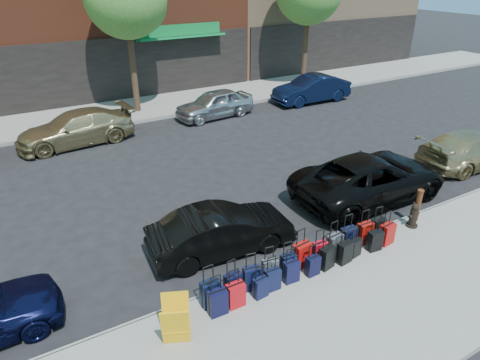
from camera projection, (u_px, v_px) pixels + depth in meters
ground at (213, 192)px, 14.28m from camera, size 120.00×120.00×0.00m
sidewalk_near at (349, 313)px, 9.22m from camera, size 60.00×4.00×0.15m
sidewalk_far at (126, 111)px, 21.97m from camera, size 60.00×4.00×0.15m
curb_near at (293, 262)px, 10.78m from camera, size 60.00×0.08×0.15m
curb_far at (138, 122)px, 20.41m from camera, size 60.00×0.08×0.15m
suitcase_front_0 at (211, 293)px, 9.20m from camera, size 0.43×0.25×1.01m
suitcase_front_1 at (233, 284)px, 9.49m from camera, size 0.40×0.25×0.92m
suitcase_front_2 at (252, 278)px, 9.68m from camera, size 0.42×0.28×0.94m
suitcase_front_3 at (270, 270)px, 9.97m from camera, size 0.40×0.26×0.90m
suitcase_front_4 at (288, 264)px, 10.15m from camera, size 0.38×0.23×0.89m
suitcase_front_5 at (302, 255)px, 10.39m from camera, size 0.46×0.29×1.05m
suitcase_front_6 at (320, 252)px, 10.59m from camera, size 0.39×0.24×0.90m
suitcase_front_7 at (334, 245)px, 10.79m from camera, size 0.43×0.26×0.99m
suitcase_front_8 at (348, 238)px, 11.06m from camera, size 0.42×0.24×1.00m
suitcase_front_9 at (365, 233)px, 11.28m from camera, size 0.41×0.23×0.98m
suitcase_front_10 at (378, 228)px, 11.53m from camera, size 0.39×0.24×0.92m
suitcase_back_0 at (218, 302)px, 8.98m from camera, size 0.41×0.25×0.96m
suitcase_back_1 at (236, 295)px, 9.19m from camera, size 0.39×0.23×0.94m
suitcase_back_2 at (261, 288)px, 9.47m from camera, size 0.35×0.23×0.79m
suitcase_back_3 at (272, 279)px, 9.68m from camera, size 0.37×0.22×0.86m
suitcase_back_4 at (291, 271)px, 9.92m from camera, size 0.38×0.23×0.89m
suitcase_back_5 at (313, 266)px, 10.15m from camera, size 0.34×0.20×0.81m
suitcase_back_6 at (327, 258)px, 10.36m from camera, size 0.43×0.30×0.93m
suitcase_back_7 at (345, 252)px, 10.55m from camera, size 0.42×0.27×0.93m
suitcase_back_8 at (355, 247)px, 10.81m from camera, size 0.35×0.24×0.78m
suitcase_back_9 at (375, 241)px, 11.02m from camera, size 0.40×0.26×0.89m
suitcase_back_10 at (387, 234)px, 11.26m from camera, size 0.42×0.27×0.95m
fire_hydrant at (414, 216)px, 12.00m from camera, size 0.36×0.32×0.71m
bollard at (418, 205)px, 12.23m from camera, size 0.18×0.18×0.97m
display_rack at (176, 321)px, 8.27m from camera, size 0.73×0.76×0.96m
car_near_1 at (222, 231)px, 11.06m from camera, size 3.91×1.64×1.26m
car_near_2 at (370, 178)px, 13.60m from camera, size 5.28×2.49×1.46m
car_near_3 at (473, 149)px, 15.91m from camera, size 4.71×2.22×1.33m
car_far_1 at (76, 128)px, 17.82m from camera, size 4.90×2.29×1.38m
car_far_2 at (215, 104)px, 21.01m from camera, size 4.08×1.94×1.35m
car_far_3 at (311, 89)px, 23.34m from camera, size 4.41×1.67×1.44m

